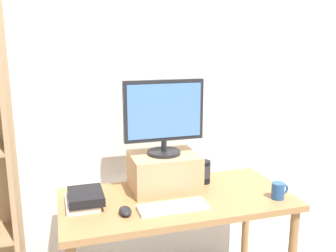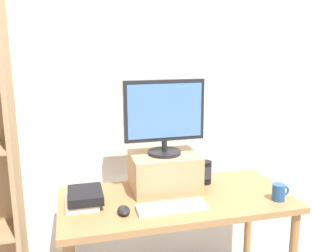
{
  "view_description": "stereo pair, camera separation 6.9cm",
  "coord_description": "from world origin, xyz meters",
  "px_view_note": "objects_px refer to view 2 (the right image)",
  "views": [
    {
      "loc": [
        -0.62,
        -1.89,
        1.64
      ],
      "look_at": [
        -0.04,
        0.06,
        1.17
      ],
      "focal_mm": 40.0,
      "sensor_mm": 36.0,
      "label": 1
    },
    {
      "loc": [
        -0.56,
        -1.91,
        1.64
      ],
      "look_at": [
        -0.04,
        0.06,
        1.17
      ],
      "focal_mm": 40.0,
      "sensor_mm": 36.0,
      "label": 2
    }
  ],
  "objects_px": {
    "riser_box": "(164,171)",
    "coffee_mug": "(279,192)",
    "computer_mouse": "(124,210)",
    "desk_speaker": "(205,172)",
    "computer_monitor": "(164,115)",
    "keyboard": "(172,207)",
    "book_stack": "(84,197)",
    "desk": "(176,212)"
  },
  "relations": [
    {
      "from": "riser_box",
      "to": "computer_mouse",
      "type": "xyz_separation_m",
      "value": [
        -0.29,
        -0.27,
        -0.09
      ]
    },
    {
      "from": "desk",
      "to": "book_stack",
      "type": "relative_size",
      "value": 5.2
    },
    {
      "from": "keyboard",
      "to": "book_stack",
      "type": "xyz_separation_m",
      "value": [
        -0.45,
        0.18,
        0.03
      ]
    },
    {
      "from": "riser_box",
      "to": "desk_speaker",
      "type": "height_order",
      "value": "riser_box"
    },
    {
      "from": "desk",
      "to": "computer_monitor",
      "type": "height_order",
      "value": "computer_monitor"
    },
    {
      "from": "riser_box",
      "to": "computer_mouse",
      "type": "bearing_deg",
      "value": -136.71
    },
    {
      "from": "desk",
      "to": "keyboard",
      "type": "distance_m",
      "value": 0.19
    },
    {
      "from": "computer_monitor",
      "to": "coffee_mug",
      "type": "relative_size",
      "value": 4.58
    },
    {
      "from": "book_stack",
      "to": "computer_monitor",
      "type": "bearing_deg",
      "value": 12.05
    },
    {
      "from": "keyboard",
      "to": "computer_monitor",
      "type": "bearing_deg",
      "value": 83.32
    },
    {
      "from": "keyboard",
      "to": "computer_mouse",
      "type": "distance_m",
      "value": 0.25
    },
    {
      "from": "computer_mouse",
      "to": "coffee_mug",
      "type": "relative_size",
      "value": 1.01
    },
    {
      "from": "book_stack",
      "to": "coffee_mug",
      "type": "bearing_deg",
      "value": -11.86
    },
    {
      "from": "book_stack",
      "to": "computer_mouse",
      "type": "bearing_deg",
      "value": -40.85
    },
    {
      "from": "computer_monitor",
      "to": "book_stack",
      "type": "distance_m",
      "value": 0.64
    },
    {
      "from": "desk_speaker",
      "to": "coffee_mug",
      "type": "bearing_deg",
      "value": -47.93
    },
    {
      "from": "keyboard",
      "to": "computer_mouse",
      "type": "height_order",
      "value": "computer_mouse"
    },
    {
      "from": "riser_box",
      "to": "computer_monitor",
      "type": "distance_m",
      "value": 0.34
    },
    {
      "from": "book_stack",
      "to": "desk_speaker",
      "type": "height_order",
      "value": "desk_speaker"
    },
    {
      "from": "desk_speaker",
      "to": "riser_box",
      "type": "bearing_deg",
      "value": -175.65
    },
    {
      "from": "computer_monitor",
      "to": "desk_speaker",
      "type": "relative_size",
      "value": 3.3
    },
    {
      "from": "desk",
      "to": "book_stack",
      "type": "bearing_deg",
      "value": 176.17
    },
    {
      "from": "desk",
      "to": "computer_monitor",
      "type": "distance_m",
      "value": 0.56
    },
    {
      "from": "desk",
      "to": "book_stack",
      "type": "distance_m",
      "value": 0.53
    },
    {
      "from": "computer_mouse",
      "to": "computer_monitor",
      "type": "bearing_deg",
      "value": 43.13
    },
    {
      "from": "desk",
      "to": "desk_speaker",
      "type": "xyz_separation_m",
      "value": [
        0.23,
        0.16,
        0.16
      ]
    },
    {
      "from": "computer_mouse",
      "to": "book_stack",
      "type": "bearing_deg",
      "value": 139.15
    },
    {
      "from": "riser_box",
      "to": "coffee_mug",
      "type": "relative_size",
      "value": 3.83
    },
    {
      "from": "book_stack",
      "to": "desk_speaker",
      "type": "bearing_deg",
      "value": 9.45
    },
    {
      "from": "computer_mouse",
      "to": "book_stack",
      "type": "distance_m",
      "value": 0.25
    },
    {
      "from": "computer_mouse",
      "to": "desk_speaker",
      "type": "xyz_separation_m",
      "value": [
        0.55,
        0.29,
        0.05
      ]
    },
    {
      "from": "book_stack",
      "to": "coffee_mug",
      "type": "distance_m",
      "value": 1.08
    },
    {
      "from": "computer_monitor",
      "to": "computer_mouse",
      "type": "height_order",
      "value": "computer_monitor"
    },
    {
      "from": "desk",
      "to": "coffee_mug",
      "type": "xyz_separation_m",
      "value": [
        0.54,
        -0.19,
        0.14
      ]
    },
    {
      "from": "desk",
      "to": "desk_speaker",
      "type": "distance_m",
      "value": 0.32
    },
    {
      "from": "computer_monitor",
      "to": "keyboard",
      "type": "relative_size",
      "value": 1.26
    },
    {
      "from": "keyboard",
      "to": "computer_mouse",
      "type": "xyz_separation_m",
      "value": [
        -0.25,
        0.01,
        0.01
      ]
    },
    {
      "from": "computer_mouse",
      "to": "desk",
      "type": "bearing_deg",
      "value": 22.27
    },
    {
      "from": "riser_box",
      "to": "desk_speaker",
      "type": "bearing_deg",
      "value": 4.35
    },
    {
      "from": "computer_monitor",
      "to": "riser_box",
      "type": "bearing_deg",
      "value": 90.0
    },
    {
      "from": "computer_monitor",
      "to": "desk_speaker",
      "type": "distance_m",
      "value": 0.46
    },
    {
      "from": "book_stack",
      "to": "keyboard",
      "type": "bearing_deg",
      "value": -21.98
    }
  ]
}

